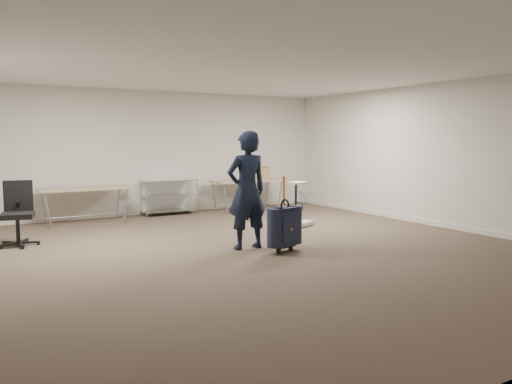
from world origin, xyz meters
TOP-DOWN VIEW (x-y plane):
  - ground at (0.00, 0.00)m, footprint 9.00×9.00m
  - room_shell at (0.00, 1.38)m, footprint 8.00×9.00m
  - folding_table_left at (-1.90, 3.95)m, footprint 1.80×0.75m
  - folding_table_right at (1.90, 3.95)m, footprint 1.80×0.75m
  - wire_shelf at (0.00, 4.20)m, footprint 1.22×0.47m
  - person at (-0.22, 0.19)m, footprint 0.67×0.44m
  - suitcase at (0.14, -0.32)m, footprint 0.47×0.34m
  - office_chair at (-3.29, 2.26)m, footprint 0.63×0.63m
  - equipment_cart at (1.66, 1.49)m, footprint 0.61×0.61m
  - cardboard_box at (2.21, 3.89)m, footprint 0.49×0.41m

SIDE VIEW (x-z plane):
  - ground at x=0.00m, z-range 0.00..0.00m
  - room_shell at x=0.00m, z-range -4.45..4.55m
  - equipment_cart at x=1.66m, z-range -0.21..0.67m
  - office_chair at x=-3.29m, z-range -0.21..0.84m
  - suitcase at x=0.14m, z-range -0.18..0.97m
  - wire_shelf at x=0.00m, z-range 0.04..0.84m
  - folding_table_left at x=-1.90m, z-range 0.31..1.04m
  - folding_table_right at x=1.90m, z-range 0.31..1.04m
  - cardboard_box at x=2.21m, z-range 0.73..1.05m
  - person at x=-0.22m, z-range 0.00..1.83m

